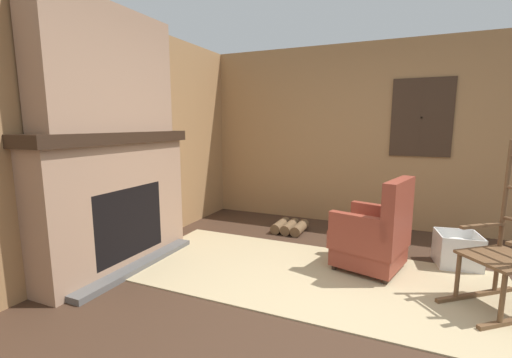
% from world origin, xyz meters
% --- Properties ---
extents(ground_plane, '(14.00, 14.00, 0.00)m').
position_xyz_m(ground_plane, '(0.00, 0.00, 0.00)').
color(ground_plane, '#3D281C').
extents(wood_panel_wall_left, '(0.06, 5.69, 2.59)m').
position_xyz_m(wood_panel_wall_left, '(-2.57, 0.00, 1.30)').
color(wood_panel_wall_left, '#9E7247').
rests_on(wood_panel_wall_left, ground).
extents(wood_panel_wall_back, '(5.69, 0.09, 2.59)m').
position_xyz_m(wood_panel_wall_back, '(0.01, 2.57, 1.30)').
color(wood_panel_wall_back, '#9E7247').
rests_on(wood_panel_wall_back, ground).
extents(fireplace_hearth, '(0.56, 1.84, 1.39)m').
position_xyz_m(fireplace_hearth, '(-2.36, 0.00, 0.69)').
color(fireplace_hearth, '#9E7A60').
rests_on(fireplace_hearth, ground).
extents(chimney_breast, '(0.31, 1.53, 1.18)m').
position_xyz_m(chimney_breast, '(-2.37, 0.00, 1.98)').
color(chimney_breast, '#9E7A60').
rests_on(chimney_breast, fireplace_hearth).
extents(area_rug, '(3.60, 1.61, 0.01)m').
position_xyz_m(area_rug, '(-0.49, 0.53, 0.01)').
color(area_rug, tan).
rests_on(area_rug, ground).
extents(armchair, '(0.78, 0.77, 0.95)m').
position_xyz_m(armchair, '(0.08, 0.92, 0.35)').
color(armchair, brown).
rests_on(armchair, ground).
extents(rocking_chair, '(0.89, 0.84, 1.34)m').
position_xyz_m(rocking_chair, '(1.10, 0.55, 0.44)').
color(rocking_chair, brown).
rests_on(rocking_chair, ground).
extents(firewood_stack, '(0.43, 0.45, 0.14)m').
position_xyz_m(firewood_stack, '(-1.07, 1.79, 0.07)').
color(firewood_stack, brown).
rests_on(firewood_stack, ground).
extents(laundry_basket, '(0.45, 0.45, 0.35)m').
position_xyz_m(laundry_basket, '(0.88, 1.38, 0.18)').
color(laundry_basket, white).
rests_on(laundry_basket, ground).
extents(oil_lamp_vase, '(0.12, 0.12, 0.32)m').
position_xyz_m(oil_lamp_vase, '(-2.41, -0.66, 1.50)').
color(oil_lamp_vase, '#47708E').
rests_on(oil_lamp_vase, fireplace_hearth).
extents(storage_case, '(0.15, 0.24, 0.14)m').
position_xyz_m(storage_case, '(-2.41, 0.43, 1.46)').
color(storage_case, black).
rests_on(storage_case, fireplace_hearth).
extents(decorative_plate_on_mantel, '(0.07, 0.26, 0.26)m').
position_xyz_m(decorative_plate_on_mantel, '(-2.43, 0.10, 1.52)').
color(decorative_plate_on_mantel, '#336093').
rests_on(decorative_plate_on_mantel, fireplace_hearth).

